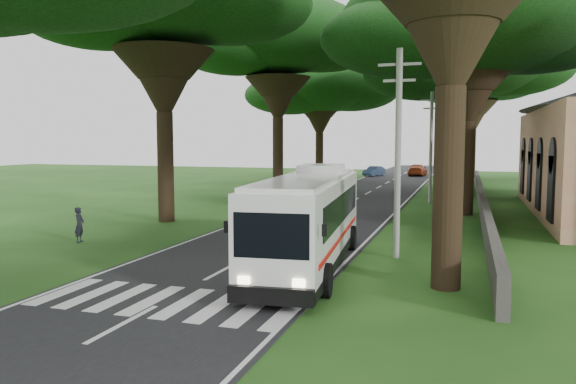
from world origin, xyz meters
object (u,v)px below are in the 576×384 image
distant_car_a (342,184)px  coach_bus (309,218)px  pole_near (398,150)px  pedestrian (79,225)px  pole_mid (431,145)px  distant_car_b (374,171)px  pole_far (443,143)px  distant_car_c (417,170)px

distant_car_a → coach_bus: bearing=103.7°
pole_near → pedestrian: 14.32m
pole_mid → coach_bus: size_ratio=0.70×
pole_mid → distant_car_b: bearing=106.9°
pole_near → pedestrian: pole_near is taller
pole_far → distant_car_a: bearing=-119.6°
pole_far → pedestrian: bearing=-108.7°
pole_mid → pole_far: 20.00m
pole_mid → distant_car_a: (-7.84, 6.21, -3.45)m
coach_bus → distant_car_a: size_ratio=2.77×
distant_car_a → distant_car_b: 21.72m
pole_far → coach_bus: pole_far is taller
pole_near → coach_bus: 4.46m
pole_near → pole_far: (0.00, 40.00, 0.00)m
pole_mid → pedestrian: size_ratio=5.06×
pole_mid → pedestrian: (-13.88, -20.94, -3.39)m
pole_far → distant_car_b: pole_far is taller
pole_near → pole_mid: (0.00, 20.00, 0.00)m
pole_mid → distant_car_b: (-8.50, 27.92, -3.53)m
distant_car_a → pedestrian: 27.82m
distant_car_b → pedestrian: pedestrian is taller
pole_near → coach_bus: pole_near is taller
pole_mid → distant_car_c: pole_mid is taller
coach_bus → pedestrian: coach_bus is taller
distant_car_c → coach_bus: bearing=92.1°
distant_car_b → distant_car_c: (5.06, 2.53, 0.10)m
distant_car_b → distant_car_c: size_ratio=0.76×
pedestrian → distant_car_b: bearing=-20.7°
coach_bus → pedestrian: 11.23m
pole_near → pedestrian: size_ratio=5.06×
distant_car_a → distant_car_c: size_ratio=0.83×
pole_near → distant_car_b: size_ratio=2.14×
distant_car_a → distant_car_b: distant_car_a is taller
pole_mid → distant_car_b: size_ratio=2.14×
pole_far → distant_car_c: bearing=108.2°
pole_mid → pedestrian: bearing=-123.5°
coach_bus → pole_far: bearing=80.8°
coach_bus → distant_car_c: 52.96m
pole_far → coach_bus: (-2.81, -42.50, -2.41)m
pole_near → pole_far: same height
distant_car_a → distant_car_c: distant_car_c is taller
pole_far → pedestrian: (-13.88, -40.94, -3.39)m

